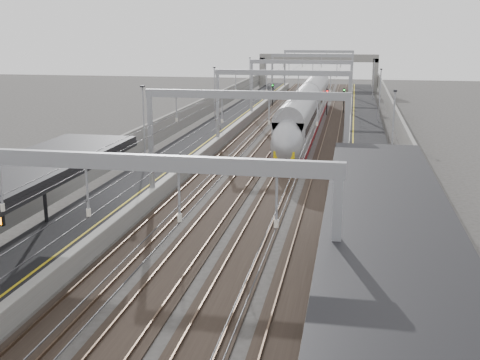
% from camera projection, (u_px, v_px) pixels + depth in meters
% --- Properties ---
extents(platform_left, '(4.00, 120.00, 1.00)m').
position_uv_depth(platform_left, '(208.00, 137.00, 62.49)').
color(platform_left, black).
rests_on(platform_left, ground).
extents(platform_right, '(4.00, 120.00, 1.00)m').
position_uv_depth(platform_right, '(365.00, 142.00, 59.64)').
color(platform_right, black).
rests_on(platform_right, ground).
extents(tracks, '(11.40, 140.00, 0.20)m').
position_uv_depth(tracks, '(285.00, 143.00, 61.18)').
color(tracks, black).
rests_on(tracks, ground).
extents(overhead_line, '(13.00, 140.00, 6.60)m').
position_uv_depth(overhead_line, '(293.00, 78.00, 66.01)').
color(overhead_line, '#919399').
rests_on(overhead_line, platform_left).
extents(canopy_right, '(4.40, 30.00, 4.24)m').
position_uv_depth(canopy_right, '(394.00, 237.00, 18.46)').
color(canopy_right, black).
rests_on(canopy_right, platform_right).
extents(overbridge, '(22.00, 2.20, 6.90)m').
position_uv_depth(overbridge, '(318.00, 63.00, 112.34)').
color(overbridge, slate).
rests_on(overbridge, ground).
extents(wall_left, '(0.30, 120.00, 3.20)m').
position_uv_depth(wall_left, '(178.00, 125.00, 62.80)').
color(wall_left, slate).
rests_on(wall_left, ground).
extents(wall_right, '(0.30, 120.00, 3.20)m').
position_uv_depth(wall_right, '(399.00, 132.00, 58.80)').
color(wall_right, slate).
rests_on(wall_right, ground).
extents(train, '(2.65, 48.37, 4.20)m').
position_uv_depth(train, '(307.00, 113.00, 68.44)').
color(train, maroon).
rests_on(train, ground).
extents(signal_green, '(0.32, 0.32, 3.48)m').
position_uv_depth(signal_green, '(273.00, 91.00, 89.72)').
color(signal_green, black).
rests_on(signal_green, ground).
extents(signal_red_near, '(0.32, 0.32, 3.48)m').
position_uv_depth(signal_red_near, '(327.00, 97.00, 81.22)').
color(signal_red_near, black).
rests_on(signal_red_near, ground).
extents(signal_red_far, '(0.32, 0.32, 3.48)m').
position_uv_depth(signal_red_far, '(344.00, 96.00, 82.78)').
color(signal_red_far, black).
rests_on(signal_red_far, ground).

